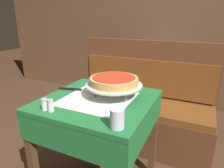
# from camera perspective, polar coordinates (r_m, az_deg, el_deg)

# --- Properties ---
(dining_table_front) EXTENTS (0.71, 0.71, 0.77)m
(dining_table_front) POSITION_cam_1_polar(r_m,az_deg,el_deg) (1.39, -3.94, -8.79)
(dining_table_front) COLOR #1E6B33
(dining_table_front) RESTS_ON ground_plane
(dining_table_rear) EXTENTS (0.62, 0.62, 0.78)m
(dining_table_rear) POSITION_cam_1_polar(r_m,az_deg,el_deg) (2.78, 12.64, 4.99)
(dining_table_rear) COLOR #194799
(dining_table_rear) RESTS_ON ground_plane
(booth_bench) EXTENTS (1.44, 0.51, 1.06)m
(booth_bench) POSITION_cam_1_polar(r_m,az_deg,el_deg) (2.17, 7.88, -8.34)
(booth_bench) COLOR brown
(booth_bench) RESTS_ON ground_plane
(back_wall_panel) EXTENTS (6.00, 0.04, 2.40)m
(back_wall_panel) POSITION_cam_1_polar(r_m,az_deg,el_deg) (3.12, 14.59, 16.26)
(back_wall_panel) COLOR brown
(back_wall_panel) RESTS_ON ground_plane
(pizza_pan_stand) EXTENTS (0.38, 0.38, 0.09)m
(pizza_pan_stand) POSITION_cam_1_polar(r_m,az_deg,el_deg) (1.34, 0.55, -0.43)
(pizza_pan_stand) COLOR #ADADB2
(pizza_pan_stand) RESTS_ON dining_table_front
(deep_dish_pizza) EXTENTS (0.32, 0.32, 0.05)m
(deep_dish_pizza) POSITION_cam_1_polar(r_m,az_deg,el_deg) (1.33, 0.55, 1.01)
(deep_dish_pizza) COLOR tan
(deep_dish_pizza) RESTS_ON pizza_pan_stand
(pizza_server) EXTENTS (0.30, 0.13, 0.01)m
(pizza_server) POSITION_cam_1_polar(r_m,az_deg,el_deg) (1.49, -9.16, -1.67)
(pizza_server) COLOR #BCBCC1
(pizza_server) RESTS_ON dining_table_front
(water_glass_near) EXTENTS (0.07, 0.07, 0.10)m
(water_glass_near) POSITION_cam_1_polar(r_m,az_deg,el_deg) (0.97, 1.48, -9.80)
(water_glass_near) COLOR silver
(water_glass_near) RESTS_ON dining_table_front
(salt_shaker) EXTENTS (0.04, 0.04, 0.07)m
(salt_shaker) POSITION_cam_1_polar(r_m,az_deg,el_deg) (1.22, -18.69, -5.58)
(salt_shaker) COLOR silver
(salt_shaker) RESTS_ON dining_table_front
(pepper_shaker) EXTENTS (0.04, 0.04, 0.07)m
(pepper_shaker) POSITION_cam_1_polar(r_m,az_deg,el_deg) (1.19, -17.12, -5.93)
(pepper_shaker) COLOR silver
(pepper_shaker) RESTS_ON dining_table_front
(condiment_caddy) EXTENTS (0.11, 0.11, 0.18)m
(condiment_caddy) POSITION_cam_1_polar(r_m,az_deg,el_deg) (2.73, 10.78, 8.46)
(condiment_caddy) COLOR black
(condiment_caddy) RESTS_ON dining_table_rear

